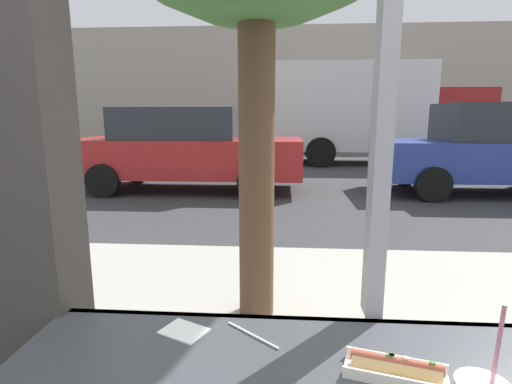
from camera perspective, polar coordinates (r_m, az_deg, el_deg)
name	(u,v)px	position (r m, az deg, el deg)	size (l,w,h in m)	color
ground_plane	(295,183)	(9.19, 5.67, 1.35)	(60.00, 60.00, 0.00)	#38383A
sidewalk_strip	(319,320)	(3.05, 9.15, -17.86)	(16.00, 2.80, 0.13)	#B2ADA3
building_facade_far	(290,89)	(19.51, 4.97, 14.66)	(28.00, 1.20, 5.59)	#A89E8E
hotdog_tray_near	(396,367)	(1.04, 19.60, -22.87)	(0.25, 0.15, 0.05)	silver
loose_straw	(252,335)	(1.14, -0.53, -20.04)	(0.01, 0.01, 0.19)	white
napkin_wrapper	(184,331)	(1.18, -10.40, -19.22)	(0.12, 0.09, 0.00)	white
parked_car_red	(186,149)	(8.28, -10.18, 6.21)	(4.66, 1.93, 1.69)	red
parked_car_blue	(492,149)	(9.00, 31.04, 5.35)	(4.27, 1.89, 1.77)	#283D93
box_truck	(368,111)	(13.35, 15.93, 11.22)	(6.68, 2.44, 3.12)	silver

